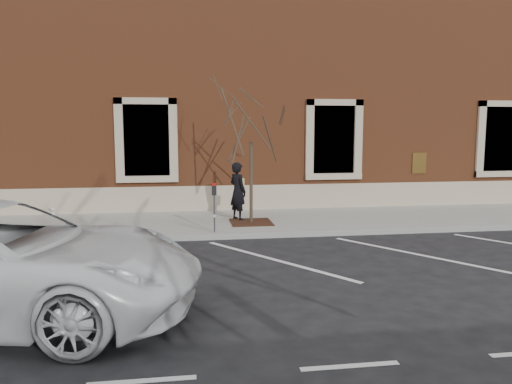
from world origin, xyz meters
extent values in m
plane|color=#28282B|center=(0.00, 0.00, 0.00)|extent=(120.00, 120.00, 0.00)
cube|color=#A19E97|center=(0.00, 1.75, 0.07)|extent=(40.00, 3.50, 0.15)
cube|color=#9E9E99|center=(0.00, -0.05, 0.07)|extent=(40.00, 0.12, 0.15)
cube|color=brown|center=(0.00, 7.75, 4.00)|extent=(40.00, 8.50, 8.00)
cube|color=tan|center=(0.00, 3.53, 0.55)|extent=(40.00, 0.06, 0.80)
cube|color=black|center=(-3.00, 3.65, 2.40)|extent=(1.40, 0.30, 2.20)
cube|color=tan|center=(-3.00, 3.48, 1.20)|extent=(1.90, 0.20, 0.20)
cube|color=black|center=(3.00, 3.65, 2.40)|extent=(1.40, 0.30, 2.20)
cube|color=tan|center=(3.00, 3.48, 1.20)|extent=(1.90, 0.20, 0.20)
cube|color=black|center=(9.00, 3.65, 2.40)|extent=(1.40, 0.30, 2.20)
cube|color=tan|center=(9.00, 3.48, 1.20)|extent=(1.90, 0.20, 0.20)
imported|color=black|center=(-0.36, 1.72, 0.98)|extent=(0.66, 0.72, 1.66)
cylinder|color=#595B60|center=(-1.14, 0.12, 0.63)|extent=(0.04, 0.04, 0.95)
cube|color=black|center=(-1.14, 0.12, 1.23)|extent=(0.11, 0.09, 0.25)
cube|color=red|center=(-1.14, 0.12, 1.38)|extent=(0.10, 0.08, 0.06)
cube|color=white|center=(-1.14, 0.08, 0.58)|extent=(0.05, 0.00, 0.07)
cube|color=#3B1913|center=(-0.04, 1.25, 0.16)|extent=(1.14, 1.14, 0.03)
cylinder|color=#443829|center=(-0.04, 1.25, 1.28)|extent=(0.09, 0.09, 2.26)
camera|label=1|loc=(-1.91, -12.34, 2.80)|focal=35.00mm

